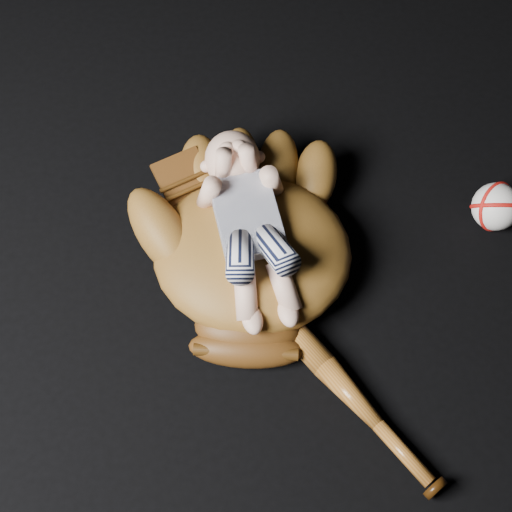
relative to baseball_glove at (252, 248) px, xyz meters
The scene contains 4 objects.
baseball_glove is the anchor object (origin of this frame).
newborn_baby 0.05m from the baseball_glove, 107.51° to the left, with size 0.16×0.35×0.14m, color #E8B295, non-canonical shape.
baseball_bat 0.25m from the baseball_glove, 62.44° to the right, with size 0.04×0.46×0.04m, color brown, non-canonical shape.
baseball 0.44m from the baseball_glove, ahead, with size 0.08×0.08×0.08m, color white.
Camera 1 is at (-0.03, -0.64, 1.18)m, focal length 55.00 mm.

